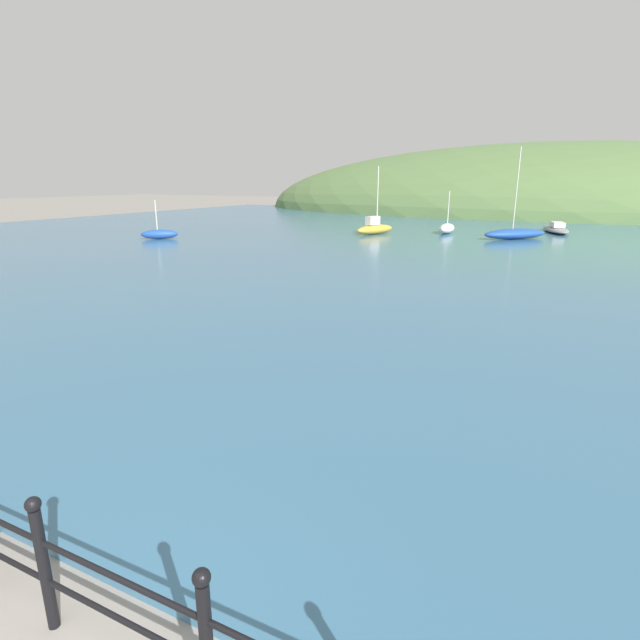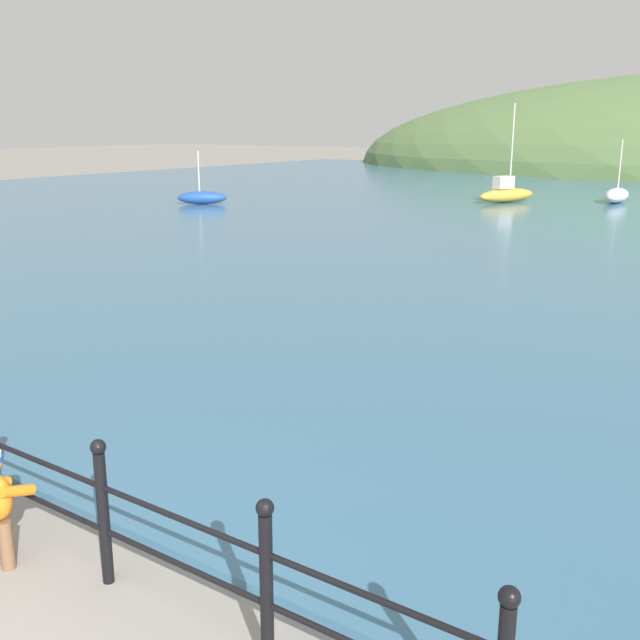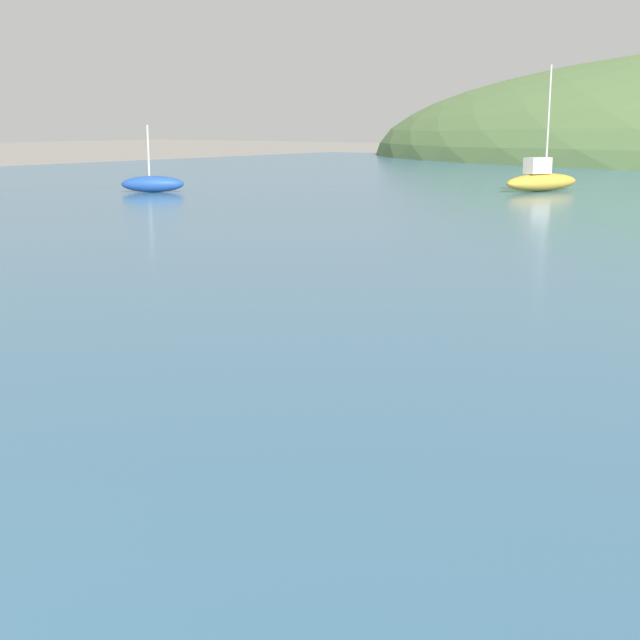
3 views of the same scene
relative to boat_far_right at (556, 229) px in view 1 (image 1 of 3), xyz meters
name	(u,v)px [view 1 (image 1 of 3)]	position (x,y,z in m)	size (l,w,h in m)	color
water	(514,240)	(-2.06, -5.51, -0.28)	(80.00, 60.00, 0.10)	#386684
far_hillside	(546,211)	(-2.06, 27.94, -0.33)	(71.18, 39.15, 15.48)	#567542
iron_railing	(43,560)	(-2.40, -36.01, 0.31)	(6.55, 0.12, 1.21)	black
boat_far_right	(556,229)	(0.00, 0.00, 0.00)	(2.43, 5.24, 0.71)	gray
boat_nearest_quay	(447,228)	(-6.50, -4.06, 0.10)	(1.02, 2.67, 2.75)	silver
boat_green_fishing	(515,233)	(-2.05, -5.59, 0.10)	(3.86, 3.77, 5.29)	#1E4793
boat_mid_harbor	(160,234)	(-21.24, -15.15, 0.06)	(2.09, 1.87, 2.28)	#1E4793
boat_white_sailboat	(375,228)	(-10.62, -6.69, 0.16)	(1.98, 3.44, 4.30)	gold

